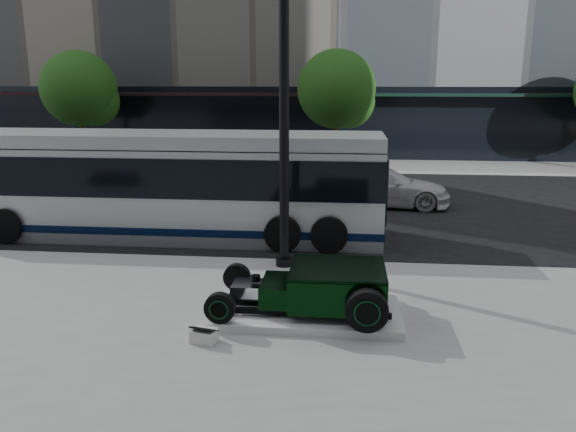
# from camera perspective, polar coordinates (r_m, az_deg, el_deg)

# --- Properties ---
(ground) EXTENTS (120.00, 120.00, 0.00)m
(ground) POSITION_cam_1_polar(r_m,az_deg,el_deg) (15.59, 0.17, -2.54)
(ground) COLOR black
(ground) RESTS_ON ground
(sidewalk_far) EXTENTS (70.00, 4.00, 0.12)m
(sidewalk_far) POSITION_cam_1_polar(r_m,az_deg,el_deg) (29.25, 2.85, 5.21)
(sidewalk_far) COLOR gray
(sidewalk_far) RESTS_ON ground
(street_trees) EXTENTS (29.80, 3.80, 5.70)m
(street_trees) POSITION_cam_1_polar(r_m,az_deg,el_deg) (27.98, 5.24, 12.41)
(street_trees) COLOR black
(street_trees) RESTS_ON sidewalk_far
(display_plinth) EXTENTS (3.40, 1.80, 0.15)m
(display_plinth) POSITION_cam_1_polar(r_m,az_deg,el_deg) (10.48, 1.94, -9.70)
(display_plinth) COLOR silver
(display_plinth) RESTS_ON sidewalk_near
(hot_rod) EXTENTS (3.22, 2.00, 0.81)m
(hot_rod) POSITION_cam_1_polar(r_m,az_deg,el_deg) (10.28, 3.83, -7.18)
(hot_rod) COLOR black
(hot_rod) RESTS_ON display_plinth
(info_plaque) EXTENTS (0.46, 0.38, 0.31)m
(info_plaque) POSITION_cam_1_polar(r_m,az_deg,el_deg) (9.58, -8.53, -11.87)
(info_plaque) COLOR silver
(info_plaque) RESTS_ON sidewalk_near
(lamppost) EXTENTS (0.40, 0.40, 7.32)m
(lamppost) POSITION_cam_1_polar(r_m,az_deg,el_deg) (12.54, -0.40, 9.80)
(lamppost) COLOR black
(lamppost) RESTS_ON sidewalk_near
(transit_bus) EXTENTS (12.12, 2.88, 2.92)m
(transit_bus) POSITION_cam_1_polar(r_m,az_deg,el_deg) (16.24, -12.01, 3.21)
(transit_bus) COLOR #B1B8BC
(transit_bus) RESTS_ON ground
(white_sedan) EXTENTS (4.90, 2.21, 1.39)m
(white_sedan) POSITION_cam_1_polar(r_m,az_deg,el_deg) (20.12, 9.37, 3.02)
(white_sedan) COLOR silver
(white_sedan) RESTS_ON ground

